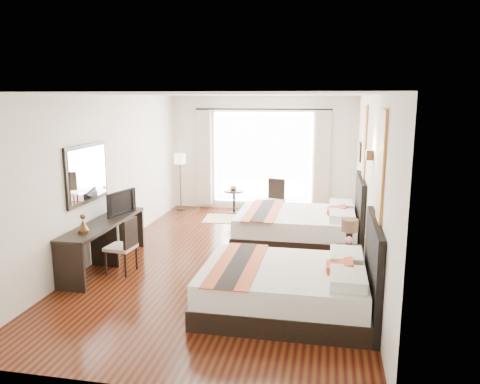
% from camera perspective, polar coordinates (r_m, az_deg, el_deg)
% --- Properties ---
extents(floor, '(4.50, 7.50, 0.01)m').
position_cam_1_polar(floor, '(8.20, -1.10, -8.22)').
color(floor, black).
rests_on(floor, ground).
extents(ceiling, '(4.50, 7.50, 0.02)m').
position_cam_1_polar(ceiling, '(7.72, -1.18, 11.72)').
color(ceiling, white).
rests_on(ceiling, wall_headboard).
extents(wall_headboard, '(0.01, 7.50, 2.80)m').
position_cam_1_polar(wall_headboard, '(7.69, 15.44, 0.91)').
color(wall_headboard, silver).
rests_on(wall_headboard, floor).
extents(wall_desk, '(0.01, 7.50, 2.80)m').
position_cam_1_polar(wall_desk, '(8.58, -15.97, 1.94)').
color(wall_desk, silver).
rests_on(wall_desk, floor).
extents(wall_window, '(4.50, 0.01, 2.80)m').
position_cam_1_polar(wall_window, '(11.49, 2.77, 4.67)').
color(wall_window, silver).
rests_on(wall_window, floor).
extents(wall_entry, '(4.50, 0.01, 2.80)m').
position_cam_1_polar(wall_entry, '(4.35, -11.58, -6.91)').
color(wall_entry, silver).
rests_on(wall_entry, floor).
extents(window_glass, '(2.40, 0.02, 2.20)m').
position_cam_1_polar(window_glass, '(11.48, 2.76, 4.16)').
color(window_glass, white).
rests_on(window_glass, wall_window).
extents(sheer_curtain, '(2.30, 0.02, 2.10)m').
position_cam_1_polar(sheer_curtain, '(11.43, 2.72, 4.13)').
color(sheer_curtain, white).
rests_on(sheer_curtain, wall_window).
extents(drape_left, '(0.35, 0.14, 2.35)m').
position_cam_1_polar(drape_left, '(11.68, -4.39, 4.17)').
color(drape_left, '#BBA891').
rests_on(drape_left, floor).
extents(drape_right, '(0.35, 0.14, 2.35)m').
position_cam_1_polar(drape_right, '(11.27, 10.01, 3.76)').
color(drape_right, '#BBA891').
rests_on(drape_right, floor).
extents(art_panel_near, '(0.03, 0.50, 1.35)m').
position_cam_1_polar(art_panel_near, '(5.85, 16.87, 3.07)').
color(art_panel_near, '#933715').
rests_on(art_panel_near, wall_headboard).
extents(art_panel_far, '(0.03, 0.50, 1.35)m').
position_cam_1_polar(art_panel_far, '(8.76, 14.98, 5.80)').
color(art_panel_far, '#933715').
rests_on(art_panel_far, wall_headboard).
extents(wall_sconce, '(0.10, 0.14, 0.14)m').
position_cam_1_polar(wall_sconce, '(7.15, 15.50, 4.35)').
color(wall_sconce, '#4E341B').
rests_on(wall_sconce, wall_headboard).
extents(mirror_frame, '(0.04, 1.25, 0.95)m').
position_cam_1_polar(mirror_frame, '(7.93, -18.17, 2.15)').
color(mirror_frame, black).
rests_on(mirror_frame, wall_desk).
extents(mirror_glass, '(0.01, 1.12, 0.82)m').
position_cam_1_polar(mirror_glass, '(7.92, -18.01, 2.15)').
color(mirror_glass, white).
rests_on(mirror_glass, mirror_frame).
extents(bed_near, '(2.24, 1.74, 1.26)m').
position_cam_1_polar(bed_near, '(6.27, 6.28, -11.40)').
color(bed_near, black).
rests_on(bed_near, floor).
extents(bed_far, '(2.34, 1.82, 1.32)m').
position_cam_1_polar(bed_far, '(9.04, 7.54, -4.13)').
color(bed_far, black).
rests_on(bed_far, floor).
extents(nightstand, '(0.39, 0.49, 0.47)m').
position_cam_1_polar(nightstand, '(7.52, 13.11, -8.41)').
color(nightstand, black).
rests_on(nightstand, floor).
extents(table_lamp, '(0.26, 0.26, 0.41)m').
position_cam_1_polar(table_lamp, '(7.46, 13.23, -4.22)').
color(table_lamp, black).
rests_on(table_lamp, nightstand).
extents(vase, '(0.16, 0.16, 0.13)m').
position_cam_1_polar(vase, '(7.24, 13.10, -6.43)').
color(vase, black).
rests_on(vase, nightstand).
extents(console_desk, '(0.50, 2.20, 0.76)m').
position_cam_1_polar(console_desk, '(8.08, -16.22, -6.10)').
color(console_desk, black).
rests_on(console_desk, floor).
extents(television, '(0.28, 0.73, 0.42)m').
position_cam_1_polar(television, '(8.40, -14.62, -1.22)').
color(television, black).
rests_on(television, console_desk).
extents(bronze_figurine, '(0.22, 0.22, 0.25)m').
position_cam_1_polar(bronze_figurine, '(7.43, -18.57, -3.76)').
color(bronze_figurine, '#4E341B').
rests_on(bronze_figurine, console_desk).
extents(desk_chair, '(0.45, 0.45, 0.89)m').
position_cam_1_polar(desk_chair, '(7.75, -14.16, -7.57)').
color(desk_chair, '#BCA690').
rests_on(desk_chair, floor).
extents(floor_lamp, '(0.28, 0.28, 1.41)m').
position_cam_1_polar(floor_lamp, '(11.57, -7.34, 3.55)').
color(floor_lamp, black).
rests_on(floor_lamp, floor).
extents(side_table, '(0.49, 0.49, 0.56)m').
position_cam_1_polar(side_table, '(11.30, -0.73, -1.19)').
color(side_table, black).
rests_on(side_table, floor).
extents(fruit_bowl, '(0.24, 0.24, 0.05)m').
position_cam_1_polar(fruit_bowl, '(11.25, -0.81, 0.35)').
color(fruit_bowl, '#452618').
rests_on(fruit_bowl, side_table).
extents(window_chair, '(0.54, 0.54, 0.93)m').
position_cam_1_polar(window_chair, '(10.75, 4.06, -1.87)').
color(window_chair, '#BCA690').
rests_on(window_chair, floor).
extents(jute_rug, '(1.26, 0.92, 0.01)m').
position_cam_1_polar(jute_rug, '(10.82, -1.20, -3.27)').
color(jute_rug, tan).
rests_on(jute_rug, floor).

